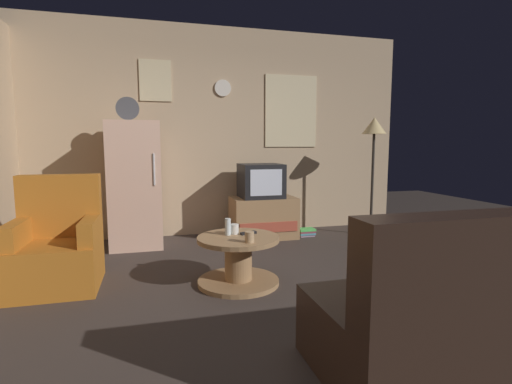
% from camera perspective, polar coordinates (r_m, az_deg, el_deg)
% --- Properties ---
extents(ground_plane, '(12.00, 12.00, 0.00)m').
position_cam_1_polar(ground_plane, '(3.23, 3.08, -15.31)').
color(ground_plane, '#3D332D').
extents(wall_with_art, '(5.20, 0.12, 2.79)m').
position_cam_1_polar(wall_with_art, '(5.37, -5.01, 8.82)').
color(wall_with_art, tan).
rests_on(wall_with_art, ground_plane).
extents(fridge, '(0.60, 0.62, 1.77)m').
position_cam_1_polar(fridge, '(4.83, -17.45, 1.08)').
color(fridge, beige).
rests_on(fridge, ground_plane).
extents(tv_stand, '(0.84, 0.53, 0.54)m').
position_cam_1_polar(tv_stand, '(5.11, 1.09, -3.79)').
color(tv_stand, '#9E754C').
rests_on(tv_stand, ground_plane).
extents(crt_tv, '(0.54, 0.51, 0.44)m').
position_cam_1_polar(crt_tv, '(5.03, 0.72, 1.67)').
color(crt_tv, black).
rests_on(crt_tv, tv_stand).
extents(standing_lamp, '(0.32, 0.32, 1.59)m').
position_cam_1_polar(standing_lamp, '(5.40, 17.08, 8.10)').
color(standing_lamp, '#332D28').
rests_on(standing_lamp, ground_plane).
extents(coffee_table, '(0.72, 0.72, 0.43)m').
position_cam_1_polar(coffee_table, '(3.44, -2.64, -10.06)').
color(coffee_table, '#9E754C').
rests_on(coffee_table, ground_plane).
extents(wine_glass, '(0.05, 0.05, 0.15)m').
position_cam_1_polar(wine_glass, '(3.43, -4.19, -5.16)').
color(wine_glass, silver).
rests_on(wine_glass, coffee_table).
extents(mug_ceramic_white, '(0.08, 0.08, 0.09)m').
position_cam_1_polar(mug_ceramic_white, '(3.47, -3.22, -5.50)').
color(mug_ceramic_white, silver).
rests_on(mug_ceramic_white, coffee_table).
extents(mug_ceramic_tan, '(0.08, 0.08, 0.09)m').
position_cam_1_polar(mug_ceramic_tan, '(3.17, -0.98, -6.69)').
color(mug_ceramic_tan, tan).
rests_on(mug_ceramic_tan, coffee_table).
extents(remote_control, '(0.16, 0.08, 0.02)m').
position_cam_1_polar(remote_control, '(3.47, -1.14, -6.08)').
color(remote_control, black).
rests_on(remote_control, coffee_table).
extents(armchair, '(0.68, 0.68, 0.96)m').
position_cam_1_polar(armchair, '(3.77, -27.32, -7.41)').
color(armchair, '#B2661E').
rests_on(armchair, ground_plane).
extents(couch, '(1.70, 0.80, 0.92)m').
position_cam_1_polar(couch, '(2.48, 29.81, -15.55)').
color(couch, black).
rests_on(couch, ground_plane).
extents(book_stack, '(0.22, 0.16, 0.10)m').
position_cam_1_polar(book_stack, '(5.26, 7.47, -5.91)').
color(book_stack, '#AE8DA5').
rests_on(book_stack, ground_plane).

